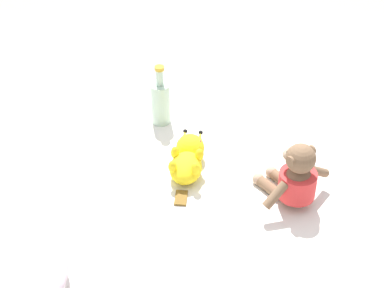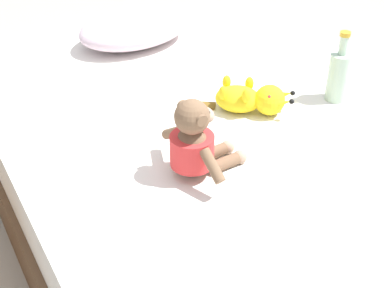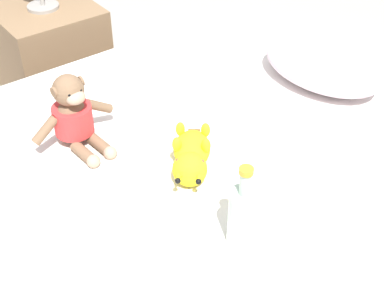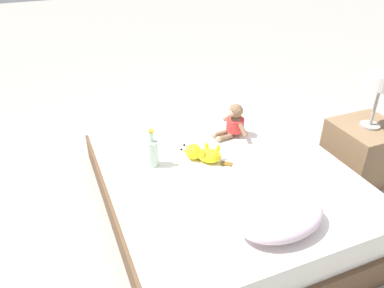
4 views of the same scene
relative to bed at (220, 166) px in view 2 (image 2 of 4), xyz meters
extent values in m
plane|color=#9E998E|center=(0.00, 0.00, -0.19)|extent=(16.00, 16.00, 0.00)
cube|color=brown|center=(0.00, 0.00, -0.09)|extent=(1.41, 1.86, 0.21)
cube|color=white|center=(0.00, 0.00, 0.11)|extent=(1.37, 1.81, 0.18)
ellipsoid|color=silver|center=(-0.01, 0.67, 0.26)|extent=(0.49, 0.35, 0.13)
ellipsoid|color=brown|center=(-0.23, -0.22, 0.27)|extent=(0.11, 0.12, 0.15)
cylinder|color=red|center=(-0.23, -0.22, 0.28)|extent=(0.13, 0.13, 0.09)
sphere|color=brown|center=(-0.23, -0.22, 0.38)|extent=(0.10, 0.10, 0.10)
ellipsoid|color=tan|center=(-0.19, -0.22, 0.37)|extent=(0.05, 0.06, 0.04)
sphere|color=black|center=(-0.19, -0.20, 0.39)|extent=(0.01, 0.01, 0.01)
sphere|color=black|center=(-0.19, -0.23, 0.39)|extent=(0.01, 0.01, 0.01)
cylinder|color=brown|center=(-0.24, -0.17, 0.39)|extent=(0.03, 0.01, 0.03)
cylinder|color=brown|center=(-0.23, -0.27, 0.39)|extent=(0.03, 0.01, 0.03)
cylinder|color=brown|center=(-0.24, -0.12, 0.28)|extent=(0.04, 0.10, 0.08)
cylinder|color=brown|center=(-0.22, -0.32, 0.28)|extent=(0.04, 0.10, 0.08)
cylinder|color=brown|center=(-0.14, -0.18, 0.21)|extent=(0.10, 0.04, 0.04)
cylinder|color=brown|center=(-0.13, -0.24, 0.21)|extent=(0.10, 0.04, 0.04)
sphere|color=tan|center=(-0.09, -0.18, 0.21)|extent=(0.04, 0.04, 0.04)
sphere|color=tan|center=(-0.08, -0.24, 0.21)|extent=(0.04, 0.04, 0.04)
ellipsoid|color=yellow|center=(0.07, 0.01, 0.24)|extent=(0.19, 0.18, 0.08)
sphere|color=yellow|center=(0.15, -0.05, 0.25)|extent=(0.10, 0.10, 0.10)
cone|color=yellow|center=(0.20, -0.06, 0.26)|extent=(0.07, 0.06, 0.05)
sphere|color=black|center=(0.22, -0.08, 0.26)|extent=(0.02, 0.02, 0.02)
cone|color=yellow|center=(0.16, -0.10, 0.26)|extent=(0.07, 0.06, 0.05)
sphere|color=black|center=(0.18, -0.12, 0.26)|extent=(0.02, 0.02, 0.02)
sphere|color=red|center=(0.17, -0.03, 0.27)|extent=(0.02, 0.02, 0.02)
sphere|color=red|center=(0.13, -0.08, 0.27)|extent=(0.02, 0.02, 0.02)
ellipsoid|color=yellow|center=(0.12, 0.02, 0.28)|extent=(0.04, 0.04, 0.05)
ellipsoid|color=yellow|center=(0.06, -0.04, 0.28)|extent=(0.04, 0.04, 0.05)
ellipsoid|color=yellow|center=(0.06, 0.07, 0.28)|extent=(0.04, 0.04, 0.05)
ellipsoid|color=yellow|center=(0.01, 0.01, 0.28)|extent=(0.04, 0.04, 0.05)
cube|color=brown|center=(-0.02, 0.08, 0.20)|extent=(0.08, 0.07, 0.01)
cylinder|color=#B2D1B7|center=(0.40, -0.08, 0.28)|extent=(0.07, 0.07, 0.17)
cylinder|color=#B2D1B7|center=(0.40, -0.08, 0.39)|extent=(0.03, 0.03, 0.06)
cylinder|color=gold|center=(0.40, -0.08, 0.43)|extent=(0.03, 0.03, 0.01)
camera|label=1|loc=(-1.30, 0.86, 1.58)|focal=57.64mm
camera|label=2|loc=(-0.85, -1.34, 1.16)|focal=53.52mm
camera|label=3|loc=(1.07, -0.75, 1.24)|focal=50.47mm
camera|label=4|loc=(0.91, 1.76, 1.50)|focal=35.23mm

